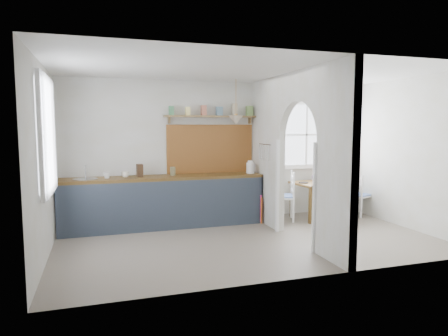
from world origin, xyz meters
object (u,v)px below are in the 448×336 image
object	(u,v)px
chair_left	(282,196)
vase	(317,176)
chair_right	(359,195)
dining_table	(323,200)
kettle	(250,167)

from	to	relation	value
chair_left	vase	distance (m)	0.89
chair_right	vase	bearing A→B (deg)	54.98
dining_table	chair_right	world-z (taller)	chair_right
dining_table	kettle	xyz separation A→B (m)	(-1.44, 0.17, 0.67)
dining_table	chair_right	distance (m)	0.80
vase	chair_right	bearing A→B (deg)	-15.90
chair_right	vase	size ratio (longest dim) A/B	4.09
chair_left	vase	bearing A→B (deg)	121.82
chair_right	vase	distance (m)	0.94
kettle	chair_left	bearing A→B (deg)	-21.14
chair_left	kettle	bearing A→B (deg)	-80.11
dining_table	vase	xyz separation A→B (m)	(-0.02, 0.20, 0.45)
chair_left	chair_right	distance (m)	1.64
kettle	vase	size ratio (longest dim) A/B	1.15
kettle	vase	world-z (taller)	kettle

